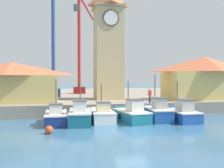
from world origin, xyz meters
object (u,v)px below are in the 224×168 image
at_px(port_crane_near, 80,54).
at_px(fishing_boat_mid_right, 181,113).
at_px(fishing_boat_left_outer, 80,115).
at_px(port_crane_far, 53,46).
at_px(dock_worker_near_tower, 150,95).
at_px(fishing_boat_left_inner, 102,115).
at_px(mooring_buoy, 49,130).
at_px(clock_tower, 108,40).
at_px(fishing_boat_mid_left, 131,114).
at_px(fishing_boat_center, 157,112).
at_px(warehouse_left, 11,82).
at_px(warehouse_right, 205,77).
at_px(fishing_boat_far_left, 56,116).

bearing_deg(port_crane_near, fishing_boat_mid_right, -71.25).
bearing_deg(fishing_boat_left_outer, port_crane_far, 99.58).
bearing_deg(dock_worker_near_tower, fishing_boat_left_inner, -148.82).
distance_m(mooring_buoy, dock_worker_near_tower, 13.79).
relative_size(clock_tower, port_crane_near, 0.94).
distance_m(fishing_boat_mid_left, mooring_buoy, 8.68).
height_order(fishing_boat_center, warehouse_left, warehouse_left).
bearing_deg(fishing_boat_left_inner, dock_worker_near_tower, 31.18).
xyz_separation_m(warehouse_right, port_crane_near, (-15.41, 15.66, 4.16)).
bearing_deg(fishing_boat_far_left, port_crane_near, 80.15).
height_order(port_crane_far, mooring_buoy, port_crane_far).
xyz_separation_m(fishing_boat_left_outer, fishing_boat_mid_left, (4.95, 0.26, -0.04)).
xyz_separation_m(fishing_boat_center, dock_worker_near_tower, (0.58, 3.74, 1.42)).
xyz_separation_m(fishing_boat_mid_left, warehouse_left, (-12.24, 7.57, 3.01)).
bearing_deg(port_crane_near, port_crane_far, -121.65).
bearing_deg(fishing_boat_left_inner, warehouse_left, 142.41).
xyz_separation_m(fishing_boat_center, mooring_buoy, (-10.35, -4.45, -0.48)).
height_order(fishing_boat_mid_right, clock_tower, clock_tower).
bearing_deg(fishing_boat_mid_left, fishing_boat_mid_right, -6.67).
bearing_deg(warehouse_right, dock_worker_near_tower, -159.22).
bearing_deg(warehouse_left, fishing_boat_mid_left, -31.73).
height_order(warehouse_left, port_crane_far, port_crane_far).
distance_m(fishing_boat_center, clock_tower, 13.28).
relative_size(port_crane_near, port_crane_far, 0.87).
xyz_separation_m(port_crane_far, mooring_buoy, (0.05, -19.92, -8.70)).
bearing_deg(warehouse_left, fishing_boat_left_inner, -37.59).
height_order(fishing_boat_mid_left, clock_tower, clock_tower).
relative_size(fishing_boat_far_left, warehouse_right, 0.46).
relative_size(fishing_boat_left_inner, warehouse_left, 0.40).
relative_size(fishing_boat_mid_right, port_crane_near, 0.29).
distance_m(port_crane_near, port_crane_far, 8.62).
distance_m(fishing_boat_far_left, fishing_boat_center, 9.87).
bearing_deg(port_crane_near, fishing_boat_center, -75.52).
height_order(fishing_boat_mid_right, dock_worker_near_tower, fishing_boat_mid_right).
xyz_separation_m(port_crane_near, mooring_buoy, (-4.46, -27.25, -8.11)).
height_order(warehouse_right, port_crane_near, port_crane_near).
xyz_separation_m(fishing_boat_center, warehouse_right, (9.52, 7.13, 3.47)).
bearing_deg(fishing_boat_left_inner, fishing_boat_center, -0.33).
distance_m(warehouse_right, port_crane_near, 22.36).
relative_size(port_crane_far, dock_worker_near_tower, 12.50).
bearing_deg(warehouse_right, fishing_boat_left_outer, -155.99).
relative_size(port_crane_far, mooring_buoy, 32.71).
bearing_deg(mooring_buoy, fishing_boat_center, 23.26).
relative_size(fishing_boat_mid_left, warehouse_left, 0.50).
relative_size(port_crane_near, mooring_buoy, 28.56).
relative_size(fishing_boat_left_outer, clock_tower, 0.31).
relative_size(fishing_boat_far_left, port_crane_far, 0.24).
height_order(fishing_boat_left_inner, port_crane_near, port_crane_near).
bearing_deg(fishing_boat_far_left, fishing_boat_mid_left, -1.00).
relative_size(fishing_boat_left_inner, clock_tower, 0.26).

